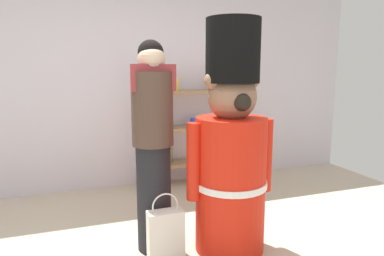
{
  "coord_description": "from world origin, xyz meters",
  "views": [
    {
      "loc": [
        -0.54,
        -2.07,
        1.45
      ],
      "look_at": [
        0.32,
        0.41,
        1.0
      ],
      "focal_mm": 32.14,
      "sensor_mm": 36.0,
      "label": 1
    }
  ],
  "objects": [
    {
      "name": "back_wall",
      "position": [
        0.0,
        2.2,
        1.3
      ],
      "size": [
        6.4,
        0.12,
        2.6
      ],
      "primitive_type": "cube",
      "color": "silver",
      "rests_on": "ground_plane"
    },
    {
      "name": "merchandise_shelf",
      "position": [
        0.9,
        1.98,
        0.75
      ],
      "size": [
        1.37,
        0.35,
        1.5
      ],
      "color": "#93704C",
      "rests_on": "ground_plane"
    },
    {
      "name": "teddy_bear_guard",
      "position": [
        0.61,
        0.31,
        0.8
      ],
      "size": [
        0.73,
        0.58,
        1.82
      ],
      "color": "red",
      "rests_on": "ground_plane"
    },
    {
      "name": "person_shopper",
      "position": [
        0.03,
        0.51,
        0.87
      ],
      "size": [
        0.34,
        0.32,
        1.67
      ],
      "color": "black",
      "rests_on": "ground_plane"
    },
    {
      "name": "shopping_bag",
      "position": [
        0.07,
        0.3,
        0.21
      ],
      "size": [
        0.27,
        0.13,
        0.54
      ],
      "color": "silver",
      "rests_on": "ground_plane"
    }
  ]
}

